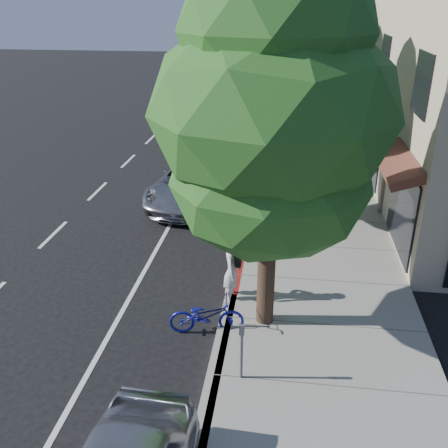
% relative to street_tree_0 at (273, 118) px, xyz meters
% --- Properties ---
extents(ground, '(120.00, 120.00, 0.00)m').
position_rel_street_tree_0_xyz_m(ground, '(-0.90, 2.00, -4.91)').
color(ground, black).
rests_on(ground, ground).
extents(sidewalk, '(4.60, 56.00, 0.15)m').
position_rel_street_tree_0_xyz_m(sidewalk, '(1.40, 10.00, -4.83)').
color(sidewalk, gray).
rests_on(sidewalk, ground).
extents(curb, '(0.30, 56.00, 0.15)m').
position_rel_street_tree_0_xyz_m(curb, '(-0.90, 10.00, -4.83)').
color(curb, '#9E998E').
rests_on(curb, ground).
extents(curb_red_segment, '(0.32, 4.00, 0.15)m').
position_rel_street_tree_0_xyz_m(curb_red_segment, '(-0.90, 3.00, -4.83)').
color(curb_red_segment, maroon).
rests_on(curb_red_segment, ground).
extents(storefront_building, '(10.00, 36.00, 7.00)m').
position_rel_street_tree_0_xyz_m(storefront_building, '(8.70, 20.00, -1.41)').
color(storefront_building, tan).
rests_on(storefront_building, ground).
extents(street_tree_0, '(4.92, 4.92, 7.97)m').
position_rel_street_tree_0_xyz_m(street_tree_0, '(0.00, 0.00, 0.00)').
color(street_tree_0, black).
rests_on(street_tree_0, ground).
extents(street_tree_1, '(4.51, 4.51, 7.84)m').
position_rel_street_tree_0_xyz_m(street_tree_1, '(0.00, 6.00, -0.00)').
color(street_tree_1, black).
rests_on(street_tree_1, ground).
extents(street_tree_2, '(4.97, 4.97, 7.84)m').
position_rel_street_tree_0_xyz_m(street_tree_2, '(-0.00, 12.00, -0.11)').
color(street_tree_2, black).
rests_on(street_tree_2, ground).
extents(street_tree_3, '(5.27, 5.27, 8.11)m').
position_rel_street_tree_0_xyz_m(street_tree_3, '(-0.00, 18.00, 0.03)').
color(street_tree_3, black).
rests_on(street_tree_3, ground).
extents(street_tree_4, '(5.24, 5.24, 7.97)m').
position_rel_street_tree_0_xyz_m(street_tree_4, '(0.00, 24.00, -0.07)').
color(street_tree_4, black).
rests_on(street_tree_4, ground).
extents(street_tree_5, '(4.44, 4.44, 6.66)m').
position_rel_street_tree_0_xyz_m(street_tree_5, '(-0.00, 30.00, -0.88)').
color(street_tree_5, black).
rests_on(street_tree_5, ground).
extents(cyclist, '(0.42, 0.63, 1.69)m').
position_rel_street_tree_0_xyz_m(cyclist, '(-0.89, 0.94, -4.06)').
color(cyclist, silver).
rests_on(cyclist, ground).
extents(bicycle, '(1.78, 0.86, 0.90)m').
position_rel_street_tree_0_xyz_m(bicycle, '(-1.30, -0.43, -4.46)').
color(bicycle, '#151892').
rests_on(bicycle, ground).
extents(silver_suv, '(3.13, 5.70, 1.51)m').
position_rel_street_tree_0_xyz_m(silver_suv, '(-3.10, 7.50, -4.15)').
color(silver_suv, '#9FA0A4').
rests_on(silver_suv, ground).
extents(dark_sedan, '(2.18, 4.79, 1.52)m').
position_rel_street_tree_0_xyz_m(dark_sedan, '(-3.10, 16.37, -4.15)').
color(dark_sedan, black).
rests_on(dark_sedan, ground).
extents(white_pickup, '(2.97, 5.79, 1.61)m').
position_rel_street_tree_0_xyz_m(white_pickup, '(-3.04, 21.44, -4.10)').
color(white_pickup, white).
rests_on(white_pickup, ground).
extents(dark_suv_far, '(2.04, 4.64, 1.55)m').
position_rel_street_tree_0_xyz_m(dark_suv_far, '(-3.10, 28.76, -4.13)').
color(dark_suv_far, black).
rests_on(dark_suv_far, ground).
extents(pedestrian, '(0.81, 0.65, 1.56)m').
position_rel_street_tree_0_xyz_m(pedestrian, '(0.77, 14.00, -3.98)').
color(pedestrian, black).
rests_on(pedestrian, sidewalk).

